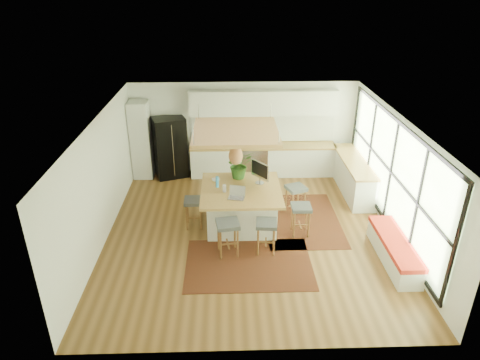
{
  "coord_description": "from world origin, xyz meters",
  "views": [
    {
      "loc": [
        -0.48,
        -8.51,
        5.43
      ],
      "look_at": [
        -0.2,
        0.5,
        1.1
      ],
      "focal_mm": 32.22,
      "sensor_mm": 36.0,
      "label": 1
    }
  ],
  "objects_px": {
    "island": "(241,206)",
    "island_plant": "(239,167)",
    "stool_right_back": "(295,201)",
    "stool_left_side": "(194,213)",
    "stool_near_left": "(228,240)",
    "monitor": "(260,173)",
    "stool_right_front": "(300,220)",
    "microwave": "(214,141)",
    "fridge": "(170,146)",
    "laptop": "(236,193)",
    "stool_near_right": "(266,237)"
  },
  "relations": [
    {
      "from": "fridge",
      "to": "laptop",
      "type": "distance_m",
      "value": 3.75
    },
    {
      "from": "fridge",
      "to": "stool_left_side",
      "type": "bearing_deg",
      "value": -92.8
    },
    {
      "from": "island_plant",
      "to": "fridge",
      "type": "bearing_deg",
      "value": 131.51
    },
    {
      "from": "fridge",
      "to": "laptop",
      "type": "xyz_separation_m",
      "value": [
        1.84,
        -3.27,
        0.12
      ]
    },
    {
      "from": "stool_right_back",
      "to": "stool_left_side",
      "type": "distance_m",
      "value": 2.53
    },
    {
      "from": "stool_near_left",
      "to": "monitor",
      "type": "height_order",
      "value": "monitor"
    },
    {
      "from": "stool_right_back",
      "to": "microwave",
      "type": "relative_size",
      "value": 1.51
    },
    {
      "from": "fridge",
      "to": "stool_right_back",
      "type": "xyz_separation_m",
      "value": [
        3.32,
        -2.36,
        -0.57
      ]
    },
    {
      "from": "stool_left_side",
      "to": "microwave",
      "type": "height_order",
      "value": "microwave"
    },
    {
      "from": "monitor",
      "to": "stool_right_front",
      "type": "bearing_deg",
      "value": 11.85
    },
    {
      "from": "stool_right_back",
      "to": "stool_left_side",
      "type": "height_order",
      "value": "stool_right_back"
    },
    {
      "from": "fridge",
      "to": "microwave",
      "type": "height_order",
      "value": "fridge"
    },
    {
      "from": "island",
      "to": "stool_right_back",
      "type": "xyz_separation_m",
      "value": [
        1.36,
        0.45,
        -0.11
      ]
    },
    {
      "from": "stool_near_left",
      "to": "island",
      "type": "bearing_deg",
      "value": 75.45
    },
    {
      "from": "stool_near_left",
      "to": "monitor",
      "type": "xyz_separation_m",
      "value": [
        0.77,
        1.51,
        0.83
      ]
    },
    {
      "from": "stool_right_back",
      "to": "stool_near_left",
      "type": "bearing_deg",
      "value": -134.96
    },
    {
      "from": "island",
      "to": "island_plant",
      "type": "xyz_separation_m",
      "value": [
        -0.02,
        0.63,
        0.73
      ]
    },
    {
      "from": "island",
      "to": "stool_right_back",
      "type": "bearing_deg",
      "value": 18.41
    },
    {
      "from": "stool_left_side",
      "to": "monitor",
      "type": "relative_size",
      "value": 1.21
    },
    {
      "from": "island",
      "to": "stool_near_left",
      "type": "height_order",
      "value": "island"
    },
    {
      "from": "island",
      "to": "microwave",
      "type": "xyz_separation_m",
      "value": [
        -0.7,
        2.75,
        0.63
      ]
    },
    {
      "from": "monitor",
      "to": "microwave",
      "type": "xyz_separation_m",
      "value": [
        -1.15,
        2.46,
        -0.1
      ]
    },
    {
      "from": "stool_right_back",
      "to": "island_plant",
      "type": "height_order",
      "value": "island_plant"
    },
    {
      "from": "fridge",
      "to": "island_plant",
      "type": "xyz_separation_m",
      "value": [
        1.94,
        -2.19,
        0.27
      ]
    },
    {
      "from": "stool_left_side",
      "to": "laptop",
      "type": "height_order",
      "value": "laptop"
    },
    {
      "from": "stool_near_left",
      "to": "laptop",
      "type": "height_order",
      "value": "laptop"
    },
    {
      "from": "stool_right_back",
      "to": "monitor",
      "type": "height_order",
      "value": "monitor"
    },
    {
      "from": "microwave",
      "to": "island_plant",
      "type": "xyz_separation_m",
      "value": [
        0.68,
        -2.12,
        0.1
      ]
    },
    {
      "from": "island",
      "to": "stool_right_front",
      "type": "distance_m",
      "value": 1.43
    },
    {
      "from": "stool_right_back",
      "to": "stool_right_front",
      "type": "bearing_deg",
      "value": -91.31
    },
    {
      "from": "stool_near_left",
      "to": "stool_left_side",
      "type": "bearing_deg",
      "value": 124.63
    },
    {
      "from": "stool_right_front",
      "to": "island",
      "type": "bearing_deg",
      "value": 159.82
    },
    {
      "from": "stool_right_back",
      "to": "stool_left_side",
      "type": "bearing_deg",
      "value": -167.59
    },
    {
      "from": "laptop",
      "to": "monitor",
      "type": "bearing_deg",
      "value": 65.31
    },
    {
      "from": "fridge",
      "to": "microwave",
      "type": "xyz_separation_m",
      "value": [
        1.26,
        -0.07,
        0.17
      ]
    },
    {
      "from": "fridge",
      "to": "stool_near_left",
      "type": "height_order",
      "value": "fridge"
    },
    {
      "from": "monitor",
      "to": "stool_left_side",
      "type": "bearing_deg",
      "value": -113.36
    },
    {
      "from": "fridge",
      "to": "stool_near_left",
      "type": "distance_m",
      "value": 4.4
    },
    {
      "from": "stool_near_right",
      "to": "stool_left_side",
      "type": "xyz_separation_m",
      "value": [
        -1.6,
        1.08,
        0.0
      ]
    },
    {
      "from": "stool_near_left",
      "to": "microwave",
      "type": "bearing_deg",
      "value": 95.47
    },
    {
      "from": "island",
      "to": "stool_left_side",
      "type": "distance_m",
      "value": 1.12
    },
    {
      "from": "monitor",
      "to": "fridge",
      "type": "bearing_deg",
      "value": -173.2
    },
    {
      "from": "microwave",
      "to": "island",
      "type": "bearing_deg",
      "value": -81.78
    },
    {
      "from": "monitor",
      "to": "island_plant",
      "type": "distance_m",
      "value": 0.59
    },
    {
      "from": "stool_left_side",
      "to": "fridge",
      "type": "bearing_deg",
      "value": 106.35
    },
    {
      "from": "island",
      "to": "microwave",
      "type": "relative_size",
      "value": 3.75
    },
    {
      "from": "island",
      "to": "laptop",
      "type": "distance_m",
      "value": 0.75
    },
    {
      "from": "stool_right_front",
      "to": "island_plant",
      "type": "xyz_separation_m",
      "value": [
        -1.36,
        1.12,
        0.84
      ]
    },
    {
      "from": "stool_right_front",
      "to": "stool_left_side",
      "type": "height_order",
      "value": "stool_right_front"
    },
    {
      "from": "stool_right_front",
      "to": "stool_right_back",
      "type": "height_order",
      "value": "stool_right_back"
    }
  ]
}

